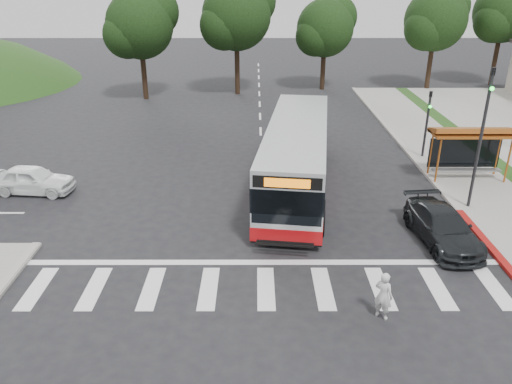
{
  "coord_description": "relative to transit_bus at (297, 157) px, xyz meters",
  "views": [
    {
      "loc": [
        -0.37,
        -19.61,
        10.06
      ],
      "look_at": [
        -0.34,
        -0.26,
        1.6
      ],
      "focal_mm": 35.0,
      "sensor_mm": 36.0,
      "label": 1
    }
  ],
  "objects": [
    {
      "name": "tree_north_a",
      "position": [
        -3.62,
        22.12,
        5.24
      ],
      "size": [
        6.6,
        6.15,
        10.17
      ],
      "color": "black",
      "rests_on": "ground"
    },
    {
      "name": "dark_sedan",
      "position": [
        5.52,
        -5.65,
        -0.99
      ],
      "size": [
        2.38,
        4.89,
        1.37
      ],
      "primitive_type": "imported",
      "rotation": [
        0.0,
        0.0,
        0.1
      ],
      "color": "black",
      "rests_on": "ground"
    },
    {
      "name": "ground",
      "position": [
        -1.7,
        -3.95,
        -1.68
      ],
      "size": [
        140.0,
        140.0,
        0.0
      ],
      "primitive_type": "plane",
      "color": "black",
      "rests_on": "ground"
    },
    {
      "name": "curb_east_red",
      "position": [
        7.3,
        -5.95,
        -1.6
      ],
      "size": [
        0.32,
        6.0,
        0.15
      ],
      "primitive_type": "cube",
      "color": "maroon",
      "rests_on": "ground"
    },
    {
      "name": "curb_east",
      "position": [
        7.3,
        4.05,
        -1.6
      ],
      "size": [
        0.3,
        40.0,
        0.15
      ],
      "primitive_type": "cube",
      "color": "#9E9991",
      "rests_on": "ground"
    },
    {
      "name": "tree_north_c",
      "position": [
        -11.62,
        20.11,
        4.61
      ],
      "size": [
        6.16,
        5.74,
        9.3
      ],
      "color": "black",
      "rests_on": "ground"
    },
    {
      "name": "traffic_signal_ne_short",
      "position": [
        7.9,
        4.54,
        0.8
      ],
      "size": [
        0.18,
        0.37,
        4.0
      ],
      "color": "black",
      "rests_on": "ground"
    },
    {
      "name": "traffic_signal_ne_tall",
      "position": [
        7.9,
        -2.46,
        2.2
      ],
      "size": [
        0.18,
        0.37,
        6.5
      ],
      "color": "black",
      "rests_on": "ground"
    },
    {
      "name": "bus_shelter",
      "position": [
        9.1,
        1.15,
        0.67
      ],
      "size": [
        4.2,
        1.6,
        2.86
      ],
      "color": "#9F511A",
      "rests_on": "sidewalk_east"
    },
    {
      "name": "tree_north_b",
      "position": [
        4.37,
        24.11,
        3.98
      ],
      "size": [
        5.72,
        5.33,
        8.43
      ],
      "color": "black",
      "rests_on": "ground"
    },
    {
      "name": "west_car_white",
      "position": [
        -13.17,
        -0.58,
        -0.98
      ],
      "size": [
        4.25,
        2.07,
        1.4
      ],
      "primitive_type": "imported",
      "rotation": [
        0.0,
        0.0,
        1.47
      ],
      "color": "white",
      "rests_on": "ground"
    },
    {
      "name": "transit_bus",
      "position": [
        0.0,
        0.0,
        0.0
      ],
      "size": [
        4.54,
        13.25,
        3.35
      ],
      "primitive_type": null,
      "rotation": [
        0.0,
        0.0,
        -0.14
      ],
      "color": "silver",
      "rests_on": "ground"
    },
    {
      "name": "pedestrian",
      "position": [
        1.95,
        -10.55,
        -0.85
      ],
      "size": [
        0.71,
        0.69,
        1.65
      ],
      "primitive_type": "imported",
      "rotation": [
        0.0,
        0.0,
        2.43
      ],
      "color": "silver",
      "rests_on": "ground"
    },
    {
      "name": "sidewalk_east",
      "position": [
        9.3,
        4.05,
        -1.62
      ],
      "size": [
        4.0,
        40.0,
        0.12
      ],
      "primitive_type": "cube",
      "color": "gray",
      "rests_on": "ground"
    },
    {
      "name": "tree_ne_b",
      "position": [
        21.38,
        26.11,
        5.24
      ],
      "size": [
        6.16,
        5.74,
        10.02
      ],
      "color": "black",
      "rests_on": "ground"
    },
    {
      "name": "tree_ne_a",
      "position": [
        14.38,
        24.11,
        4.71
      ],
      "size": [
        6.16,
        5.74,
        9.3
      ],
      "color": "black",
      "rests_on": "parking_lot"
    },
    {
      "name": "crosswalk_ladder",
      "position": [
        -1.7,
        -8.95,
        -1.67
      ],
      "size": [
        18.0,
        2.6,
        0.01
      ],
      "primitive_type": "cube",
      "color": "silver",
      "rests_on": "ground"
    }
  ]
}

